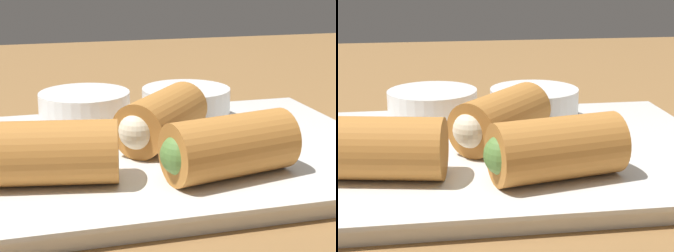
% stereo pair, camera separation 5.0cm
% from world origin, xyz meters
% --- Properties ---
extents(table_surface, '(1.80, 1.40, 0.02)m').
position_xyz_m(table_surface, '(0.00, 0.00, 0.01)').
color(table_surface, olive).
rests_on(table_surface, ground).
extents(serving_plate, '(0.34, 0.26, 0.01)m').
position_xyz_m(serving_plate, '(0.03, -0.03, 0.03)').
color(serving_plate, silver).
rests_on(serving_plate, table_surface).
extents(roll_front_left, '(0.10, 0.06, 0.04)m').
position_xyz_m(roll_front_left, '(0.05, -0.10, 0.06)').
color(roll_front_left, '#B77533').
rests_on(roll_front_left, serving_plate).
extents(roll_front_right, '(0.10, 0.06, 0.04)m').
position_xyz_m(roll_front_right, '(-0.07, -0.08, 0.06)').
color(roll_front_right, '#B77533').
rests_on(roll_front_right, serving_plate).
extents(roll_back_left, '(0.09, 0.10, 0.04)m').
position_xyz_m(roll_back_left, '(0.02, -0.02, 0.06)').
color(roll_back_left, '#B77533').
rests_on(roll_back_left, serving_plate).
extents(dipping_bowl_near, '(0.08, 0.08, 0.03)m').
position_xyz_m(dipping_bowl_near, '(-0.03, 0.05, 0.05)').
color(dipping_bowl_near, white).
rests_on(dipping_bowl_near, serving_plate).
extents(dipping_bowl_far, '(0.08, 0.08, 0.03)m').
position_xyz_m(dipping_bowl_far, '(0.07, 0.05, 0.05)').
color(dipping_bowl_far, white).
rests_on(dipping_bowl_far, serving_plate).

